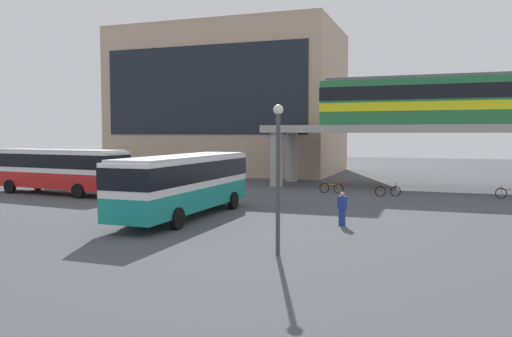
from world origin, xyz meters
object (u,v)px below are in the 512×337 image
bus_secondary (58,166)px  bicycle_brown (510,193)px  pedestrian_at_kerb (230,183)px  pedestrian_near_building (342,210)px  bus_main (185,179)px  bicycle_red (388,191)px  bicycle_orange (331,188)px  station_building (231,102)px  train (460,99)px

bus_secondary → bicycle_brown: bearing=14.4°
pedestrian_at_kerb → pedestrian_near_building: bearing=-46.3°
bicycle_brown → pedestrian_near_building: size_ratio=1.10×
bus_main → bicycle_red: bus_main is taller
bicycle_brown → bicycle_red: 7.90m
bus_main → pedestrian_at_kerb: bearing=100.1°
bicycle_orange → pedestrian_near_building: pedestrian_near_building is taller
station_building → bicycle_brown: (26.91, -16.70, -7.56)m
station_building → train: (23.88, -11.54, -0.93)m
pedestrian_near_building → bus_secondary: bearing=164.8°
bus_main → bicycle_brown: (16.95, 13.97, -1.63)m
bus_secondary → bus_main: bearing=-24.9°
bicycle_orange → bicycle_brown: 11.89m
pedestrian_near_building → pedestrian_at_kerb: 14.53m
bus_secondary → bicycle_brown: bus_secondary is taller
station_building → bicycle_red: (19.12, -17.98, -7.56)m
bus_secondary → pedestrian_near_building: size_ratio=7.01×
bicycle_orange → pedestrian_near_building: size_ratio=1.12×
station_building → pedestrian_near_building: 36.02m
train → bus_secondary: (-27.23, -12.96, -5.00)m
bus_main → pedestrian_at_kerb: size_ratio=6.88×
train → bus_main: (-13.92, -19.13, -5.00)m
train → pedestrian_at_kerb: train is taller
station_building → bus_secondary: station_building is taller
pedestrian_at_kerb → bus_secondary: bearing=-157.6°
station_building → pedestrian_at_kerb: station_building is taller
bicycle_red → station_building: bearing=136.8°
station_building → bicycle_red: bearing=-43.2°
bicycle_orange → pedestrian_at_kerb: bearing=-160.3°
bicycle_orange → bus_main: bearing=-110.8°
pedestrian_at_kerb → bicycle_red: bearing=9.4°
bus_secondary → pedestrian_near_building: 22.23m
bicycle_orange → bicycle_red: (4.08, -0.67, 0.00)m
pedestrian_near_building → train: bearing=72.8°
bicycle_brown → bicycle_red: same height
pedestrian_near_building → pedestrian_at_kerb: size_ratio=1.00×
bicycle_red → pedestrian_near_building: (-1.05, -12.34, 0.39)m
bicycle_brown → bicycle_red: size_ratio=1.03×
bicycle_orange → bicycle_red: bearing=-9.4°
bus_main → bicycle_red: 15.73m
bicycle_brown → bicycle_red: (-7.79, -1.28, 0.00)m
station_building → bicycle_orange: bearing=-49.0°
bus_main → bicycle_brown: bearing=39.5°
train → bicycle_brown: (3.03, -5.16, -6.63)m
train → bus_main: 24.18m
station_building → train: size_ratio=1.12×
bicycle_orange → pedestrian_at_kerb: pedestrian_at_kerb is taller
bicycle_orange → bicycle_brown: size_ratio=1.01×
bicycle_brown → pedestrian_at_kerb: size_ratio=1.10×
bicycle_orange → pedestrian_near_building: (3.04, -13.01, 0.39)m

